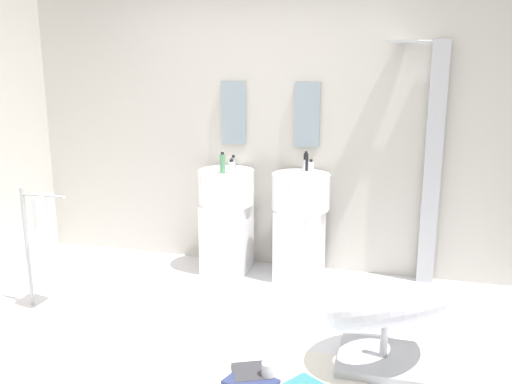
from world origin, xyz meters
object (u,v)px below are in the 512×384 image
pedestal_sink_left (227,216)px  shower_column (431,160)px  soap_bottle_black (306,162)px  towel_rack (43,230)px  lounge_chair (385,314)px  soap_bottle_green (223,163)px  magazine_navy (251,382)px  magazine_charcoal (252,372)px  soap_bottle_grey (233,165)px  coffee_mug (269,371)px  soap_bottle_white (311,169)px  pedestal_sink_right (300,221)px  soap_bottle_clear (231,167)px

pedestal_sink_left → shower_column: 1.83m
soap_bottle_black → towel_rack: bearing=-144.6°
lounge_chair → soap_bottle_green: soap_bottle_green is taller
towel_rack → magazine_navy: size_ratio=3.28×
magazine_charcoal → soap_bottle_green: 1.93m
soap_bottle_grey → coffee_mug: bearing=-66.0°
pedestal_sink_left → coffee_mug: pedestal_sink_left is taller
magazine_charcoal → coffee_mug: (0.11, -0.02, 0.04)m
lounge_chair → magazine_charcoal: size_ratio=4.84×
pedestal_sink_left → soap_bottle_green: size_ratio=5.63×
soap_bottle_white → pedestal_sink_left: bearing=170.6°
pedestal_sink_right → soap_bottle_clear: 0.76m
pedestal_sink_right → lounge_chair: size_ratio=0.94×
shower_column → magazine_charcoal: (-1.05, -1.83, -1.06)m
soap_bottle_grey → soap_bottle_white: (0.68, -0.05, 0.00)m
pedestal_sink_right → towel_rack: bearing=-147.9°
magazine_charcoal → soap_bottle_white: size_ratio=1.48×
soap_bottle_green → magazine_navy: bearing=-66.5°
magazine_navy → soap_bottle_clear: soap_bottle_clear is taller
pedestal_sink_left → shower_column: size_ratio=0.51×
magazine_navy → soap_bottle_clear: size_ratio=2.41×
magazine_charcoal → soap_bottle_clear: size_ratio=1.89×
towel_rack → lounge_chair: bearing=-4.3°
magazine_charcoal → soap_bottle_grey: (-0.60, 1.57, 0.98)m
magazine_navy → magazine_charcoal: (-0.02, 0.10, 0.00)m
soap_bottle_black → soap_bottle_grey: size_ratio=1.14×
pedestal_sink_right → soap_bottle_green: size_ratio=5.63×
pedestal_sink_right → soap_bottle_black: 0.52m
soap_bottle_black → soap_bottle_white: 0.30m
pedestal_sink_right → soap_bottle_clear: size_ratio=8.63×
coffee_mug → soap_bottle_green: bearing=117.2°
lounge_chair → soap_bottle_green: 1.98m
pedestal_sink_left → towel_rack: (-1.11, -1.12, 0.11)m
pedestal_sink_left → soap_bottle_clear: bearing=-53.4°
pedestal_sink_right → soap_bottle_white: bearing=-51.0°
soap_bottle_grey → lounge_chair: bearing=-41.9°
magazine_charcoal → soap_bottle_white: soap_bottle_white is taller
coffee_mug → soap_bottle_grey: bearing=114.0°
shower_column → soap_bottle_black: size_ratio=11.92×
soap_bottle_grey → soap_bottle_white: bearing=-4.0°
shower_column → magazine_navy: 2.43m
pedestal_sink_right → soap_bottle_black: (0.01, 0.16, 0.50)m
pedestal_sink_right → soap_bottle_black: bearing=85.4°
lounge_chair → soap_bottle_clear: (-1.37, 1.19, 0.64)m
pedestal_sink_right → lounge_chair: bearing=-59.0°
soap_bottle_grey → soap_bottle_clear: bearing=-102.3°
soap_bottle_white → soap_bottle_clear: (-0.69, 0.01, -0.02)m
soap_bottle_green → soap_bottle_black: (0.67, 0.30, -0.01)m
pedestal_sink_right → towel_rack: (-1.78, -1.12, 0.11)m
magazine_charcoal → soap_bottle_clear: soap_bottle_clear is taller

